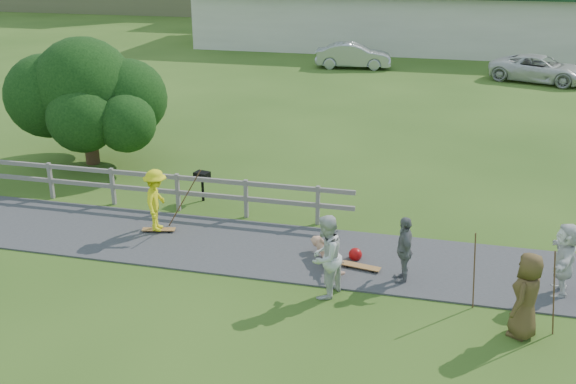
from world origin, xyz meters
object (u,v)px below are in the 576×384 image
at_px(spectator_d, 564,259).
at_px(car_silver, 353,56).
at_px(spectator_a, 325,257).
at_px(spectator_b, 404,250).
at_px(skater_fallen, 328,253).
at_px(spectator_c, 526,296).
at_px(tree, 87,110).
at_px(bbq, 203,186).
at_px(car_white, 540,69).
at_px(skater_rider, 157,204).

distance_m(spectator_d, car_silver, 26.02).
relative_size(spectator_a, car_silver, 0.42).
bearing_deg(spectator_a, spectator_b, 141.91).
distance_m(skater_fallen, spectator_a, 1.56).
xyz_separation_m(spectator_c, tree, (-13.30, 7.32, 1.00)).
bearing_deg(spectator_b, spectator_c, 43.92).
distance_m(spectator_a, spectator_d, 5.10).
bearing_deg(spectator_a, bbq, -115.93).
xyz_separation_m(spectator_b, car_silver, (-4.70, 25.00, -0.06)).
relative_size(spectator_d, car_white, 0.33).
distance_m(skater_fallen, spectator_b, 1.87).
bearing_deg(skater_rider, skater_fallen, -108.66).
height_order(skater_rider, bbq, skater_rider).
relative_size(car_white, bbq, 5.68).
distance_m(spectator_d, car_white, 23.18).
relative_size(spectator_b, car_white, 0.31).
xyz_separation_m(spectator_b, bbq, (-6.03, 3.42, -0.34)).
height_order(skater_rider, spectator_c, spectator_c).
xyz_separation_m(spectator_d, car_white, (2.17, 23.08, -0.12)).
xyz_separation_m(skater_rider, spectator_c, (8.78, -2.66, 0.05)).
xyz_separation_m(skater_rider, spectator_d, (9.73, -0.82, 0.01)).
distance_m(skater_rider, spectator_c, 9.18).
height_order(spectator_c, car_white, spectator_c).
bearing_deg(spectator_a, skater_rider, -94.50).
height_order(skater_fallen, tree, tree).
xyz_separation_m(spectator_d, bbq, (-9.38, 3.17, -0.38)).
distance_m(spectator_c, car_white, 25.11).
xyz_separation_m(skater_rider, spectator_a, (4.80, -2.09, 0.11)).
bearing_deg(tree, bbq, -25.37).
height_order(car_white, tree, tree).
height_order(spectator_a, spectator_c, spectator_a).
relative_size(skater_fallen, spectator_d, 0.97).
bearing_deg(skater_rider, bbq, -18.83).
relative_size(spectator_d, bbq, 1.86).
distance_m(spectator_a, spectator_b, 1.89).
bearing_deg(spectator_b, spectator_d, 81.60).
relative_size(spectator_a, tree, 0.35).
height_order(spectator_b, tree, tree).
distance_m(spectator_c, tree, 15.22).
xyz_separation_m(spectator_b, spectator_c, (2.40, -1.59, 0.09)).
bearing_deg(spectator_d, spectator_c, -19.98).
bearing_deg(car_silver, spectator_d, -167.53).
xyz_separation_m(spectator_a, spectator_b, (1.58, 1.02, -0.15)).
height_order(skater_fallen, spectator_d, spectator_d).
height_order(skater_rider, spectator_b, skater_rider).
xyz_separation_m(skater_rider, skater_fallen, (4.62, -0.68, -0.53)).
xyz_separation_m(spectator_d, car_silver, (-8.05, 24.75, -0.10)).
xyz_separation_m(spectator_c, car_white, (3.12, 24.91, -0.17)).
height_order(skater_fallen, car_silver, car_silver).
bearing_deg(bbq, spectator_c, -16.68).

